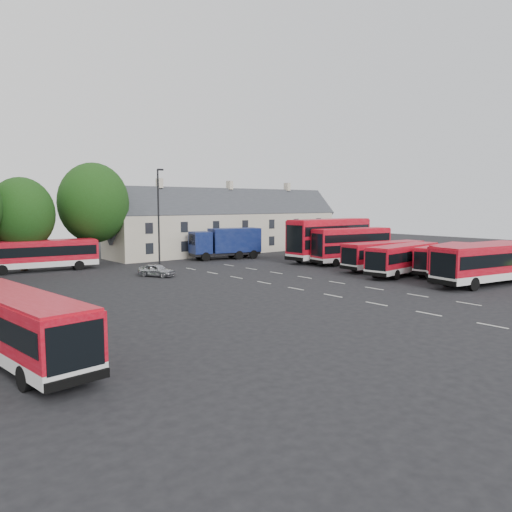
{
  "coord_description": "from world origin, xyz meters",
  "views": [
    {
      "loc": [
        -27.91,
        -26.87,
        6.88
      ],
      "look_at": [
        0.35,
        7.54,
        2.2
      ],
      "focal_mm": 35.0,
      "sensor_mm": 36.0,
      "label": 1
    }
  ],
  "objects_px": {
    "lamppost": "(159,216)",
    "bus_west": "(18,322)",
    "box_truck": "(226,242)",
    "silver_car": "(157,270)",
    "bus_row_a": "(491,261)",
    "bus_dd_south": "(352,244)"
  },
  "relations": [
    {
      "from": "lamppost",
      "to": "bus_west",
      "type": "bearing_deg",
      "value": -129.41
    },
    {
      "from": "box_truck",
      "to": "silver_car",
      "type": "height_order",
      "value": "box_truck"
    },
    {
      "from": "bus_row_a",
      "to": "lamppost",
      "type": "relative_size",
      "value": 1.18
    },
    {
      "from": "bus_dd_south",
      "to": "lamppost",
      "type": "distance_m",
      "value": 21.83
    },
    {
      "from": "bus_row_a",
      "to": "bus_west",
      "type": "xyz_separation_m",
      "value": [
        -36.65,
        2.93,
        -0.22
      ]
    },
    {
      "from": "lamppost",
      "to": "bus_dd_south",
      "type": "bearing_deg",
      "value": -27.76
    },
    {
      "from": "silver_car",
      "to": "lamppost",
      "type": "relative_size",
      "value": 0.34
    },
    {
      "from": "silver_car",
      "to": "bus_dd_south",
      "type": "bearing_deg",
      "value": -40.8
    },
    {
      "from": "box_truck",
      "to": "lamppost",
      "type": "height_order",
      "value": "lamppost"
    },
    {
      "from": "bus_row_a",
      "to": "silver_car",
      "type": "distance_m",
      "value": 29.83
    },
    {
      "from": "bus_dd_south",
      "to": "box_truck",
      "type": "height_order",
      "value": "bus_dd_south"
    },
    {
      "from": "bus_row_a",
      "to": "silver_car",
      "type": "bearing_deg",
      "value": 140.61
    },
    {
      "from": "lamppost",
      "to": "box_truck",
      "type": "bearing_deg",
      "value": 16.22
    },
    {
      "from": "bus_row_a",
      "to": "lamppost",
      "type": "bearing_deg",
      "value": 130.9
    },
    {
      "from": "bus_dd_south",
      "to": "lamppost",
      "type": "bearing_deg",
      "value": 160.92
    },
    {
      "from": "box_truck",
      "to": "silver_car",
      "type": "bearing_deg",
      "value": -136.85
    },
    {
      "from": "lamppost",
      "to": "bus_row_a",
      "type": "bearing_deg",
      "value": -58.49
    },
    {
      "from": "bus_west",
      "to": "bus_row_a",
      "type": "bearing_deg",
      "value": -100.74
    },
    {
      "from": "bus_west",
      "to": "silver_car",
      "type": "height_order",
      "value": "bus_west"
    },
    {
      "from": "bus_west",
      "to": "lamppost",
      "type": "xyz_separation_m",
      "value": [
        19.97,
        24.3,
        3.77
      ]
    },
    {
      "from": "bus_row_a",
      "to": "box_truck",
      "type": "xyz_separation_m",
      "value": [
        -5.64,
        30.44,
        0.08
      ]
    },
    {
      "from": "bus_row_a",
      "to": "bus_dd_south",
      "type": "bearing_deg",
      "value": 91.4
    }
  ]
}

